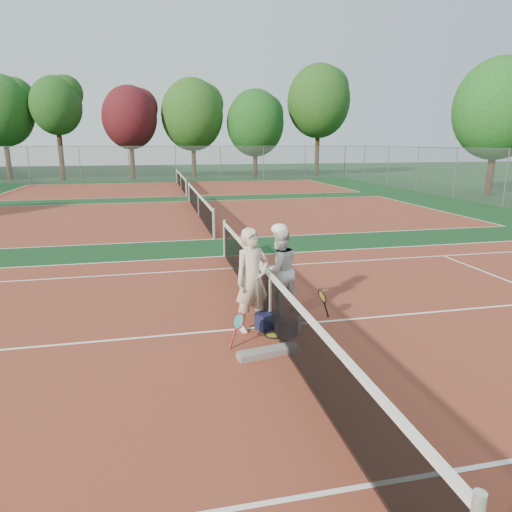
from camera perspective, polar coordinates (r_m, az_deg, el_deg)
The scene contains 24 objects.
ground at distance 8.52m, azimuth 1.79°, elevation -8.81°, with size 130.00×130.00×0.00m, color black.
court_main at distance 8.52m, azimuth 1.79°, elevation -8.79°, with size 23.77×10.97×0.01m, color maroon.
court_far_a at distance 21.45m, azimuth -7.16°, elevation 5.03°, with size 23.77×10.97×0.01m, color maroon.
court_far_b at distance 34.82m, azimuth -9.34°, elevation 8.36°, with size 23.77×10.97×0.01m, color maroon.
net_main at distance 8.33m, azimuth 1.81°, elevation -5.57°, with size 0.10×10.98×1.02m, color black, non-canonical shape.
net_far_a at distance 21.38m, azimuth -7.20°, elevation 6.37°, with size 0.10×10.98×1.02m, color black, non-canonical shape.
net_far_b at distance 34.77m, azimuth -9.37°, elevation 9.19°, with size 0.10×10.98×1.02m, color black, non-canonical shape.
fence_back at distance 41.69m, azimuth -10.01°, elevation 11.30°, with size 32.00×0.06×3.00m, color slate, non-canonical shape.
player_a at distance 8.07m, azimuth -0.47°, elevation -3.04°, with size 0.68×0.45×1.87m, color beige.
player_b at distance 8.97m, azimuth 2.88°, elevation -1.79°, with size 0.84×0.65×1.73m, color silver.
racket_red at distance 7.68m, azimuth -2.23°, elevation -9.18°, with size 0.29×0.27×0.55m, color maroon, non-canonical shape.
racket_black_held at distance 8.88m, azimuth 8.25°, elevation -5.98°, with size 0.23×0.27×0.58m, color black, non-canonical shape.
racket_spare at distance 8.11m, azimuth 2.01°, elevation -9.91°, with size 0.60×0.27×0.03m, color black, non-canonical shape.
sports_bag_navy at distance 8.37m, azimuth 1.39°, elevation -8.12°, with size 0.38×0.26×0.30m, color black.
sports_bag_purple at distance 8.15m, azimuth 3.90°, elevation -8.86°, with size 0.34×0.23×0.27m, color black.
net_cover_canvas at distance 7.43m, azimuth 1.59°, elevation -11.90°, with size 1.03×0.24×0.11m, color slate.
water_bottle at distance 8.27m, azimuth 5.40°, elevation -8.46°, with size 0.09×0.09×0.30m, color silver.
tree_back_0 at distance 47.02m, azimuth -29.18°, elevation 15.55°, with size 5.30×5.30×9.05m.
tree_back_1 at distance 45.21m, azimuth -23.71°, elevation 16.78°, with size 4.37×4.37×8.95m.
tree_back_maroon at distance 45.09m, azimuth -15.52°, elevation 16.32°, with size 4.95×4.95×8.39m.
tree_back_3 at distance 45.61m, azimuth -7.96°, elevation 17.07°, with size 5.85×5.85×9.24m.
tree_back_4 at distance 45.51m, azimuth -0.10°, elevation 16.25°, with size 5.48×5.48×8.27m.
tree_back_5 at distance 47.81m, azimuth 7.84°, elevation 18.60°, with size 6.17×6.17×10.81m.
tree_right_1 at distance 32.94m, azimuth 28.01°, elevation 15.89°, with size 5.35×5.35×8.39m.
Camera 1 is at (-1.96, -7.60, 3.30)m, focal length 32.00 mm.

